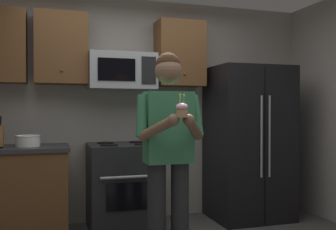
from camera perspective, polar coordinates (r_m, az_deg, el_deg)
wall_back at (r=4.63m, az=-5.62°, el=0.87°), size 4.40×0.10×2.60m
oven_range at (r=4.30m, az=-6.54°, el=-10.38°), size 0.76×0.70×0.93m
microwave at (r=4.35m, az=-6.85°, el=6.41°), size 0.74×0.41×0.40m
refrigerator at (r=4.71m, az=11.85°, el=-4.02°), size 0.90×0.75×1.80m
cabinet_row_upper at (r=4.37m, az=-14.53°, el=9.41°), size 2.78×0.36×0.76m
bowl_large_white at (r=4.16m, az=-20.03°, el=-3.57°), size 0.25×0.25×0.11m
person at (r=3.14m, az=0.11°, el=-4.65°), size 0.60×0.48×1.76m
cupcake at (r=2.82m, az=2.08°, el=0.77°), size 0.09×0.09×0.17m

